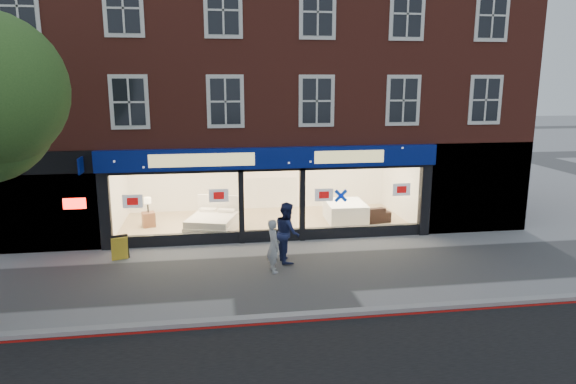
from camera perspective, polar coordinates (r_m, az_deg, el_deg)
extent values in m
plane|color=gray|center=(15.07, -0.33, -8.98)|extent=(120.00, 120.00, 0.00)
cube|color=#8C0A07|center=(12.26, 1.83, -14.17)|extent=(60.00, 0.10, 0.01)
cube|color=gray|center=(12.42, 1.66, -13.54)|extent=(60.00, 0.25, 0.12)
cube|color=tan|center=(20.00, -2.52, -3.43)|extent=(11.00, 4.50, 0.10)
cube|color=maroon|center=(21.02, -3.23, 15.52)|extent=(19.00, 8.00, 6.70)
cube|color=navy|center=(17.08, -1.75, 3.82)|extent=(11.40, 0.28, 0.70)
cube|color=black|center=(17.88, -1.77, -4.83)|extent=(11.00, 0.18, 0.40)
cube|color=black|center=(17.79, -19.67, -1.98)|extent=(0.35, 0.30, 2.60)
cube|color=black|center=(19.00, 14.92, -0.79)|extent=(0.35, 0.30, 2.60)
cube|color=white|center=(17.40, -12.45, -1.34)|extent=(4.20, 0.02, 2.10)
cube|color=white|center=(18.15, 8.48, -0.62)|extent=(4.20, 0.02, 2.10)
cube|color=white|center=(17.79, -1.86, -1.75)|extent=(1.80, 0.02, 2.10)
cube|color=silver|center=(21.89, -3.19, 1.31)|extent=(11.00, 0.20, 2.60)
cube|color=#FFEAC6|center=(19.46, -2.59, 3.82)|extent=(11.00, 4.50, 0.12)
cube|color=black|center=(18.47, -26.01, -0.89)|extent=(3.80, 0.60, 3.30)
cube|color=#FF140C|center=(17.82, -22.64, -1.20)|extent=(0.70, 0.04, 0.35)
cube|color=black|center=(19.93, 20.09, 0.51)|extent=(4.00, 0.40, 3.30)
cube|color=white|center=(18.82, -8.42, -3.88)|extent=(2.10, 2.28, 0.33)
cube|color=white|center=(18.75, -8.45, -3.04)|extent=(2.01, 2.19, 0.24)
cube|color=white|center=(19.65, -7.59, -1.95)|extent=(1.64, 0.62, 1.13)
cube|color=white|center=(19.43, -8.87, -1.98)|extent=(0.67, 0.47, 0.11)
cube|color=white|center=(19.23, -6.86, -2.07)|extent=(0.67, 0.47, 0.11)
cube|color=brown|center=(19.91, -15.22, -2.96)|extent=(0.55, 0.55, 0.55)
cube|color=white|center=(20.20, 6.36, -2.82)|extent=(1.53, 1.91, 0.24)
cube|color=white|center=(20.14, 6.38, -2.15)|extent=(1.53, 1.91, 0.24)
cube|color=white|center=(20.08, 6.39, -1.48)|extent=(1.53, 1.91, 0.24)
imported|color=black|center=(19.99, 8.30, -2.51)|extent=(2.16, 1.11, 0.60)
cube|color=yellow|center=(16.83, -18.16, -5.91)|extent=(0.58, 0.47, 0.77)
imported|color=#9B9EA2|center=(14.94, -1.62, -5.98)|extent=(0.45, 0.62, 1.57)
imported|color=#1C244F|center=(15.72, -0.09, -4.48)|extent=(0.77, 0.96, 1.86)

